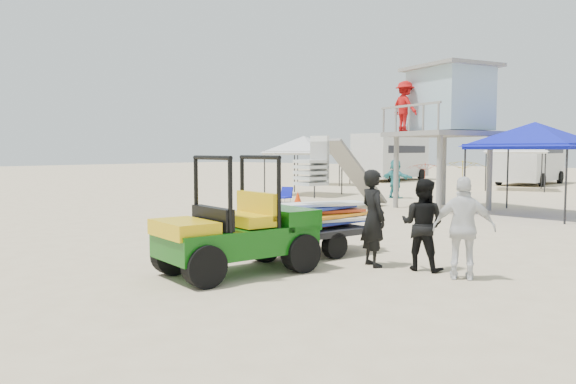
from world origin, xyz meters
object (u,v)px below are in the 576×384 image
Objects in this scene: utility_cart at (234,220)px; canopy_blue at (535,126)px; surf_trailer at (316,212)px; lifeguard_tower at (442,105)px; man_left at (373,218)px.

canopy_blue is at bearing 83.48° from utility_cart.
surf_trailer is 0.52× the size of lifeguard_tower.
lifeguard_tower is at bearing 177.42° from canopy_blue.
canopy_blue is (3.25, -0.15, -0.86)m from lifeguard_tower.
utility_cart is at bearing -90.11° from surf_trailer.
lifeguard_tower reaches higher than man_left.
surf_trailer is (0.00, 2.34, -0.07)m from utility_cart.
surf_trailer is at bearing 89.89° from utility_cart.
lifeguard_tower is at bearing 98.33° from utility_cart.
man_left is (1.52, 2.04, -0.04)m from utility_cart.
canopy_blue is at bearing -59.02° from man_left.
utility_cart is 2.34m from surf_trailer.
lifeguard_tower is 1.37× the size of canopy_blue.
canopy_blue is (-0.11, 10.34, 2.00)m from man_left.
canopy_blue is (1.41, 10.04, 2.03)m from surf_trailer.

